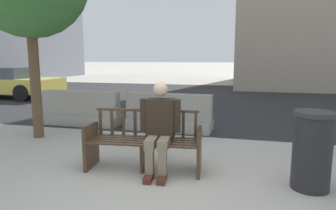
# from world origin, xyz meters

# --- Properties ---
(ground_plane) EXTENTS (200.00, 200.00, 0.00)m
(ground_plane) POSITION_xyz_m (0.00, 0.00, 0.00)
(ground_plane) COLOR #ADA89E
(street_asphalt) EXTENTS (120.00, 12.00, 0.01)m
(street_asphalt) POSITION_xyz_m (0.00, 8.70, 0.00)
(street_asphalt) COLOR #28282B
(street_asphalt) RESTS_ON ground
(street_bench) EXTENTS (1.73, 0.68, 0.88)m
(street_bench) POSITION_xyz_m (-0.38, 0.65, 0.40)
(street_bench) COLOR #473323
(street_bench) RESTS_ON ground
(seated_person) EXTENTS (0.59, 0.75, 1.31)m
(seated_person) POSITION_xyz_m (-0.13, 0.61, 0.69)
(seated_person) COLOR #2D2319
(seated_person) RESTS_ON ground
(jersey_barrier_centre) EXTENTS (2.02, 0.75, 0.84)m
(jersey_barrier_centre) POSITION_xyz_m (-0.62, 3.17, 0.34)
(jersey_barrier_centre) COLOR gray
(jersey_barrier_centre) RESTS_ON ground
(jersey_barrier_left) EXTENTS (2.01, 0.70, 0.84)m
(jersey_barrier_left) POSITION_xyz_m (-2.89, 3.20, 0.34)
(jersey_barrier_left) COLOR #9E998E
(jersey_barrier_left) RESTS_ON ground
(car_taxi_near) EXTENTS (4.52, 1.96, 1.26)m
(car_taxi_near) POSITION_xyz_m (-8.59, 7.04, 0.66)
(car_taxi_near) COLOR #DBC64C
(car_taxi_near) RESTS_ON ground
(trash_bin) EXTENTS (0.49, 0.49, 1.01)m
(trash_bin) POSITION_xyz_m (1.89, 0.52, 0.51)
(trash_bin) COLOR #232326
(trash_bin) RESTS_ON ground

